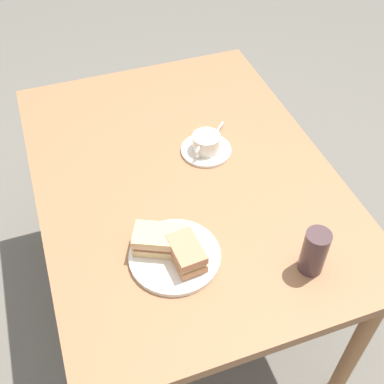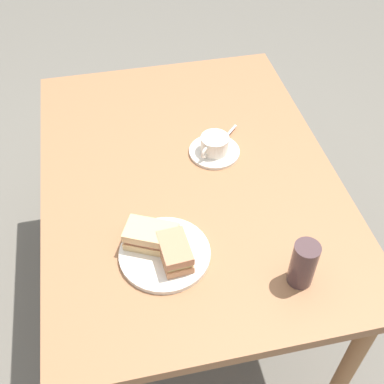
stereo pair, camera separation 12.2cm
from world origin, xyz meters
The scene contains 9 objects.
ground_plane centered at (0.00, 0.00, 0.00)m, with size 6.00×6.00×0.00m, color #645E54.
dining_table centered at (0.00, 0.00, 0.63)m, with size 1.21×0.89×0.70m.
sandwich_plate centered at (0.30, -0.12, 0.71)m, with size 0.24×0.24×0.01m, color silver.
sandwich_front centered at (0.32, -0.10, 0.75)m, with size 0.12×0.08×0.06m.
sandwich_back centered at (0.26, -0.15, 0.75)m, with size 0.13×0.15×0.06m.
coffee_saucer centered at (-0.07, 0.10, 0.71)m, with size 0.16×0.16×0.01m, color silver.
coffee_cup centered at (-0.07, 0.10, 0.74)m, with size 0.09×0.10×0.05m.
spoon centered at (-0.12, 0.15, 0.72)m, with size 0.08×0.08×0.01m.
drinking_glass centered at (0.44, 0.19, 0.77)m, with size 0.06×0.06×0.13m, color #463132.
Camera 1 is at (1.02, -0.33, 1.75)m, focal length 45.40 mm.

